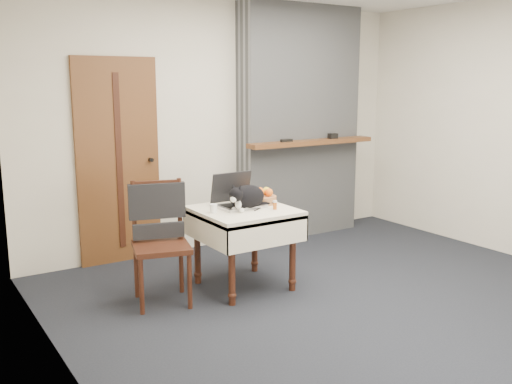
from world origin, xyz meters
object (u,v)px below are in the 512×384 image
side_table (244,221)px  fruit_basket (263,197)px  laptop (237,198)px  pill_bottle (275,205)px  cat (248,197)px  chair (159,225)px  door (118,162)px  cream_jar (213,208)px

side_table → fruit_basket: bearing=19.7°
laptop → fruit_basket: size_ratio=1.62×
pill_bottle → fruit_basket: (0.05, 0.26, 0.02)m
cat → chair: chair is taller
door → fruit_basket: door is taller
cream_jar → fruit_basket: bearing=8.5°
door → cat: door is taller
pill_bottle → chair: size_ratio=0.08×
door → cat: bearing=-63.3°
pill_bottle → fruit_basket: fruit_basket is taller
cat → cream_jar: (-0.32, 0.03, -0.06)m
door → pill_bottle: door is taller
laptop → chair: (-0.73, 0.02, -0.14)m
cream_jar → chair: (-0.43, 0.13, -0.11)m
cream_jar → laptop: bearing=21.2°
side_table → pill_bottle: size_ratio=10.19×
chair → cream_jar: bearing=-1.8°
side_table → door: bearing=116.2°
side_table → chair: bearing=168.9°
laptop → chair: bearing=177.3°
laptop → cream_jar: laptop is taller
cream_jar → door: bearing=105.1°
cat → cream_jar: bearing=150.2°
cream_jar → fruit_basket: fruit_basket is taller
door → laptop: size_ratio=5.07×
door → cat: size_ratio=4.03×
door → pill_bottle: size_ratio=26.14×
door → pill_bottle: bearing=-60.1°
side_table → chair: chair is taller
side_table → chair: (-0.72, 0.14, 0.04)m
chair → laptop: bearing=13.9°
cream_jar → chair: size_ratio=0.07×
door → fruit_basket: (0.89, -1.20, -0.24)m
laptop → chair: 0.74m
cat → chair: (-0.75, 0.16, -0.17)m
laptop → cream_jar: (-0.30, -0.11, -0.04)m
cat → pill_bottle: bearing=-63.0°
laptop → cream_jar: bearing=-160.0°
side_table → fruit_basket: size_ratio=3.21×
side_table → pill_bottle: pill_bottle is taller
side_table → fruit_basket: fruit_basket is taller
door → cream_jar: 1.36m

